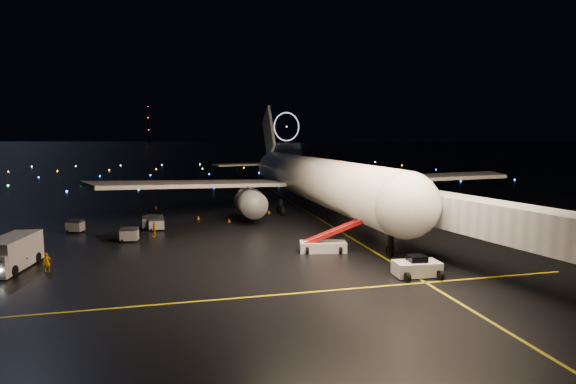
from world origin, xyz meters
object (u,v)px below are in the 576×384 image
(crew_a, at_px, (47,262))
(service_truck, at_px, (13,252))
(belt_loader, at_px, (323,236))
(crew_b, at_px, (23,259))
(pushback_tug, at_px, (417,266))
(baggage_cart_1, at_px, (153,223))
(crew_c, at_px, (154,230))
(baggage_cart_0, at_px, (157,224))
(baggage_cart_3, at_px, (75,226))
(airliner, at_px, (306,154))
(baggage_cart_2, at_px, (129,235))

(crew_a, bearing_deg, service_truck, 115.60)
(belt_loader, distance_m, crew_b, 28.11)
(pushback_tug, xyz_separation_m, crew_a, (-31.18, 8.70, -0.07))
(crew_b, bearing_deg, baggage_cart_1, 68.81)
(belt_loader, height_order, crew_b, belt_loader)
(crew_a, xyz_separation_m, crew_c, (8.43, 12.18, 0.02))
(service_truck, distance_m, crew_c, 15.71)
(baggage_cart_0, bearing_deg, belt_loader, -44.75)
(pushback_tug, height_order, crew_b, crew_b)
(crew_b, height_order, crew_c, crew_b)
(crew_c, xyz_separation_m, baggage_cart_0, (0.06, 3.81, -0.08))
(pushback_tug, relative_size, baggage_cart_1, 1.80)
(crew_c, height_order, baggage_cart_3, crew_c)
(pushback_tug, bearing_deg, baggage_cart_3, 144.72)
(baggage_cart_0, xyz_separation_m, baggage_cart_1, (-0.49, 0.62, 0.12))
(service_truck, relative_size, crew_a, 4.78)
(airliner, distance_m, crew_b, 42.03)
(airliner, xyz_separation_m, crew_a, (-30.84, -25.68, -8.26))
(crew_b, height_order, baggage_cart_0, crew_b)
(airliner, height_order, baggage_cart_0, airliner)
(crew_a, relative_size, crew_c, 0.98)
(airliner, bearing_deg, baggage_cart_3, -167.30)
(crew_a, bearing_deg, pushback_tug, -52.84)
(crew_a, height_order, crew_b, crew_b)
(service_truck, bearing_deg, baggage_cart_3, 91.60)
(baggage_cart_1, bearing_deg, service_truck, -109.12)
(pushback_tug, height_order, crew_a, pushback_tug)
(crew_c, relative_size, baggage_cart_0, 0.94)
(service_truck, xyz_separation_m, baggage_cart_1, (11.21, 14.97, -0.59))
(crew_a, bearing_deg, belt_loader, -35.19)
(service_truck, bearing_deg, crew_c, 50.72)
(airliner, height_order, baggage_cart_2, airliner)
(crew_a, bearing_deg, airliner, 2.52)
(airliner, height_order, crew_a, airliner)
(crew_a, relative_size, baggage_cart_0, 0.92)
(crew_a, relative_size, baggage_cart_3, 0.91)
(crew_c, bearing_deg, baggage_cart_3, -123.88)
(baggage_cart_2, bearing_deg, service_truck, -130.13)
(crew_b, relative_size, baggage_cart_3, 1.01)
(pushback_tug, distance_m, crew_c, 30.89)
(service_truck, bearing_deg, baggage_cart_1, 61.75)
(service_truck, bearing_deg, belt_loader, 7.18)
(baggage_cart_1, height_order, baggage_cart_2, baggage_cart_1)
(pushback_tug, relative_size, baggage_cart_2, 2.04)
(service_truck, distance_m, baggage_cart_3, 15.59)
(belt_loader, xyz_separation_m, crew_c, (-17.44, 11.25, -0.83))
(pushback_tug, height_order, service_truck, service_truck)
(airliner, relative_size, baggage_cart_1, 30.09)
(pushback_tug, bearing_deg, airliner, 93.74)
(baggage_cart_0, xyz_separation_m, baggage_cart_3, (-9.81, 1.11, 0.00))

